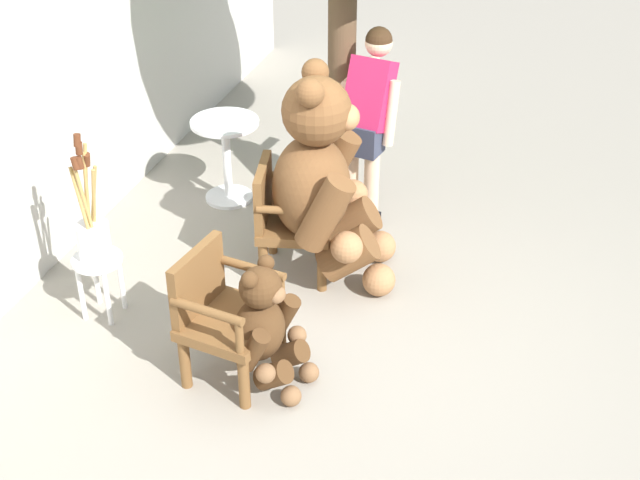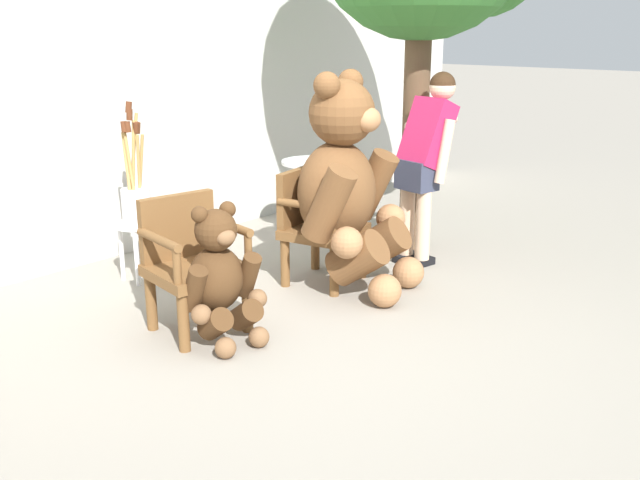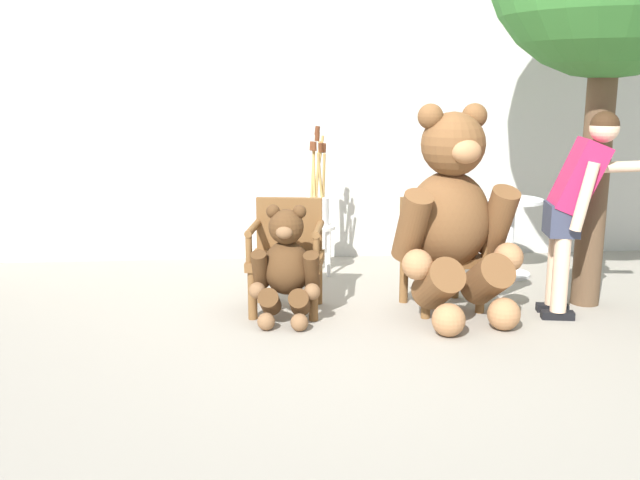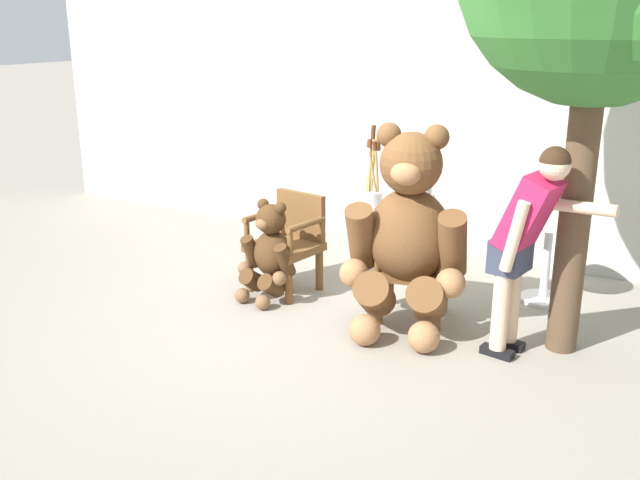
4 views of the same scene
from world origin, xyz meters
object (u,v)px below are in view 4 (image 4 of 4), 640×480
object	(u,v)px
brush_bucket	(371,197)
teddy_bear_small	(269,252)
wooden_chair_right	(415,261)
round_side_table	(547,251)
wooden_chair_left	(289,239)
person_visitor	(525,235)
white_stool	(371,227)
teddy_bear_large	(407,232)

from	to	relation	value
brush_bucket	teddy_bear_small	bearing A→B (deg)	-104.02
wooden_chair_right	teddy_bear_small	world-z (taller)	teddy_bear_small
teddy_bear_small	round_side_table	size ratio (longest dim) A/B	1.21
wooden_chair_left	wooden_chair_right	world-z (taller)	same
wooden_chair_right	person_visitor	xyz separation A→B (m)	(0.93, -0.34, 0.46)
teddy_bear_small	white_stool	world-z (taller)	teddy_bear_small
wooden_chair_left	person_visitor	size ratio (longest dim) A/B	0.56
wooden_chair_right	teddy_bear_small	bearing A→B (deg)	-166.76
wooden_chair_right	wooden_chair_left	bearing A→B (deg)	179.97
white_stool	person_visitor	bearing A→B (deg)	-37.16
teddy_bear_large	brush_bucket	size ratio (longest dim) A/B	1.76
brush_bucket	person_visitor	bearing A→B (deg)	-37.18
wooden_chair_left	white_stool	distance (m)	1.09
wooden_chair_right	round_side_table	bearing A→B (deg)	43.73
wooden_chair_right	round_side_table	xyz separation A→B (m)	(0.87, 0.83, -0.01)
teddy_bear_large	person_visitor	bearing A→B (deg)	-4.95
teddy_bear_small	white_stool	distance (m)	1.37
teddy_bear_small	brush_bucket	distance (m)	1.39
wooden_chair_right	teddy_bear_large	xyz separation A→B (m)	(0.03, -0.26, 0.32)
wooden_chair_right	teddy_bear_large	distance (m)	0.42
wooden_chair_left	round_side_table	xyz separation A→B (m)	(2.07, 0.83, -0.01)
round_side_table	wooden_chair_right	bearing A→B (deg)	-136.27
wooden_chair_right	teddy_bear_large	bearing A→B (deg)	-83.27
white_stool	round_side_table	size ratio (longest dim) A/B	0.64
white_stool	round_side_table	bearing A→B (deg)	-6.75
wooden_chair_right	white_stool	distance (m)	1.37
round_side_table	white_stool	bearing A→B (deg)	173.25
wooden_chair_right	brush_bucket	bearing A→B (deg)	130.50
person_visitor	white_stool	world-z (taller)	person_visitor
wooden_chair_right	round_side_table	distance (m)	1.20
wooden_chair_right	round_side_table	size ratio (longest dim) A/B	1.19
teddy_bear_small	round_side_table	xyz separation A→B (m)	(2.09, 1.12, 0.02)
round_side_table	person_visitor	bearing A→B (deg)	-86.81
teddy_bear_small	person_visitor	world-z (taller)	person_visitor
person_visitor	wooden_chair_right	bearing A→B (deg)	159.86
person_visitor	white_stool	xyz separation A→B (m)	(-1.82, 1.38, -0.56)
brush_bucket	round_side_table	bearing A→B (deg)	-6.77
wooden_chair_left	brush_bucket	size ratio (longest dim) A/B	0.94
person_visitor	white_stool	size ratio (longest dim) A/B	3.37
white_stool	wooden_chair_left	bearing A→B (deg)	-106.79
person_visitor	round_side_table	size ratio (longest dim) A/B	2.15
wooden_chair_left	person_visitor	bearing A→B (deg)	-9.13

